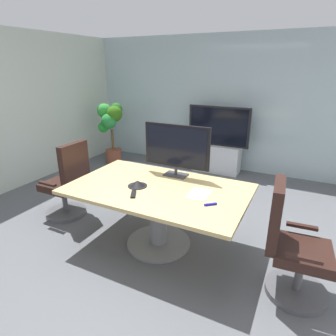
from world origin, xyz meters
TOP-DOWN VIEW (x-y plane):
  - ground_plane at (0.00, 0.00)m, footprint 6.95×6.95m
  - wall_back_glass_partition at (0.00, 2.90)m, footprint 5.95×0.10m
  - conference_table at (0.10, -0.18)m, footprint 1.99×1.21m
  - office_chair_left at (-1.34, -0.15)m, footprint 0.60×0.57m
  - office_chair_right at (1.54, -0.31)m, footprint 0.61×0.59m
  - tv_monitor at (0.12, 0.25)m, footprint 0.84×0.18m
  - wall_display_unit at (-0.05, 2.55)m, footprint 1.20×0.36m
  - potted_plant at (-2.25, 2.04)m, footprint 0.59×0.61m
  - conference_phone at (-0.12, -0.26)m, footprint 0.22×0.22m
  - remote_control at (-0.04, -0.47)m, footprint 0.12×0.17m
  - whiteboard_marker at (0.77, -0.33)m, footprint 0.11×0.10m
  - paper_notepad at (0.58, -0.14)m, footprint 0.22×0.31m

SIDE VIEW (x-z plane):
  - ground_plane at x=0.00m, z-range 0.00..0.00m
  - wall_display_unit at x=-0.05m, z-range -0.21..1.10m
  - office_chair_left at x=-1.34m, z-range -0.09..1.00m
  - office_chair_right at x=1.54m, z-range -0.09..1.00m
  - conference_table at x=0.10m, z-range 0.19..0.93m
  - paper_notepad at x=0.58m, z-range 0.74..0.75m
  - remote_control at x=-0.04m, z-range 0.74..0.76m
  - whiteboard_marker at x=0.77m, z-range 0.74..0.76m
  - conference_phone at x=-0.12m, z-range 0.74..0.81m
  - potted_plant at x=-2.25m, z-range 0.21..1.51m
  - tv_monitor at x=0.12m, z-range 0.78..1.42m
  - wall_back_glass_partition at x=0.00m, z-range 0.00..2.61m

